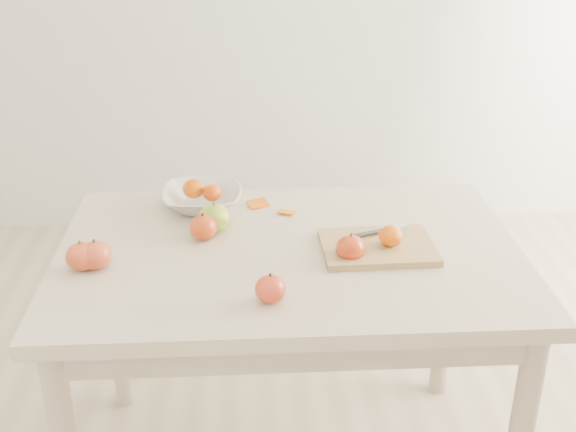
{
  "coord_description": "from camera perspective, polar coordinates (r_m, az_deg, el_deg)",
  "views": [
    {
      "loc": [
        -0.1,
        -1.66,
        1.62
      ],
      "look_at": [
        0.0,
        0.05,
        0.82
      ],
      "focal_mm": 45.0,
      "sensor_mm": 36.0,
      "label": 1
    }
  ],
  "objects": [
    {
      "name": "apple_red_c",
      "position": [
        1.63,
        -1.4,
        -5.78
      ],
      "size": [
        0.07,
        0.07,
        0.06
      ],
      "primitive_type": "ellipsoid",
      "color": "#9D1B0F",
      "rests_on": "table"
    },
    {
      "name": "apple_red_a",
      "position": [
        1.92,
        -6.72,
        -0.9
      ],
      "size": [
        0.07,
        0.07,
        0.07
      ],
      "primitive_type": "ellipsoid",
      "color": "#9C1D0E",
      "rests_on": "table"
    },
    {
      "name": "apple_red_d",
      "position": [
        1.83,
        -16.01,
        -3.09
      ],
      "size": [
        0.08,
        0.08,
        0.07
      ],
      "primitive_type": "ellipsoid",
      "color": "maroon",
      "rests_on": "table"
    },
    {
      "name": "apple_green",
      "position": [
        1.96,
        -5.86,
        -0.13
      ],
      "size": [
        0.09,
        0.09,
        0.08
      ],
      "primitive_type": "ellipsoid",
      "color": "olive",
      "rests_on": "table"
    },
    {
      "name": "cutting_board",
      "position": [
        1.88,
        7.1,
        -2.44
      ],
      "size": [
        0.29,
        0.22,
        0.02
      ],
      "primitive_type": "cube",
      "rotation": [
        0.0,
        0.0,
        0.03
      ],
      "color": "tan",
      "rests_on": "table"
    },
    {
      "name": "board_tangerine",
      "position": [
        1.86,
        8.12,
        -1.56
      ],
      "size": [
        0.06,
        0.06,
        0.05
      ],
      "primitive_type": "ellipsoid",
      "color": "#E45F08",
      "rests_on": "cutting_board"
    },
    {
      "name": "table",
      "position": [
        1.92,
        0.09,
        -5.2
      ],
      "size": [
        1.2,
        0.8,
        0.75
      ],
      "color": "beige",
      "rests_on": "ground"
    },
    {
      "name": "orange_peel_a",
      "position": [
        2.12,
        -2.38,
        0.88
      ],
      "size": [
        0.07,
        0.07,
        0.01
      ],
      "primitive_type": "cube",
      "rotation": [
        0.21,
        0.0,
        0.45
      ],
      "color": "#D0570E",
      "rests_on": "table"
    },
    {
      "name": "orange_peel_b",
      "position": [
        2.07,
        -0.15,
        0.25
      ],
      "size": [
        0.05,
        0.05,
        0.01
      ],
      "primitive_type": "cube",
      "rotation": [
        -0.14,
        0.0,
        -0.37
      ],
      "color": "#CB640E",
      "rests_on": "table"
    },
    {
      "name": "bowl_tangerine_far",
      "position": [
        2.08,
        -6.01,
        1.85
      ],
      "size": [
        0.06,
        0.06,
        0.05
      ],
      "primitive_type": "ellipsoid",
      "color": "#CA3707",
      "rests_on": "fruit_bowl"
    },
    {
      "name": "apple_red_b",
      "position": [
        1.83,
        -14.96,
        -3.0
      ],
      "size": [
        0.08,
        0.08,
        0.07
      ],
      "primitive_type": "ellipsoid",
      "color": "maroon",
      "rests_on": "table"
    },
    {
      "name": "apple_red_e",
      "position": [
        1.81,
        4.97,
        -2.54
      ],
      "size": [
        0.07,
        0.07,
        0.07
      ],
      "primitive_type": "ellipsoid",
      "color": "#8B0308",
      "rests_on": "table"
    },
    {
      "name": "bowl_tangerine_near",
      "position": [
        2.11,
        -7.48,
        2.17
      ],
      "size": [
        0.06,
        0.06,
        0.06
      ],
      "primitive_type": "ellipsoid",
      "color": "#DE6507",
      "rests_on": "fruit_bowl"
    },
    {
      "name": "paring_knife",
      "position": [
        1.94,
        8.13,
        -1.02
      ],
      "size": [
        0.17,
        0.07,
        0.01
      ],
      "color": "white",
      "rests_on": "cutting_board"
    },
    {
      "name": "fruit_bowl",
      "position": [
        2.11,
        -6.78,
        1.38
      ],
      "size": [
        0.23,
        0.23,
        0.06
      ],
      "primitive_type": "imported",
      "color": "silver",
      "rests_on": "table"
    }
  ]
}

